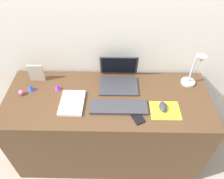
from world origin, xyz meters
TOP-DOWN VIEW (x-y plane):
  - ground_plane at (0.00, 0.00)m, footprint 6.00×6.00m
  - back_wall at (0.00, 0.34)m, footprint 2.76×0.05m
  - desk at (0.00, 0.00)m, footprint 1.56×0.60m
  - laptop at (0.08, 0.18)m, footprint 0.30×0.26m
  - keyboard at (0.08, -0.10)m, footprint 0.41×0.13m
  - mousepad at (0.41, -0.12)m, footprint 0.21×0.17m
  - mouse at (0.40, -0.10)m, footprint 0.06×0.10m
  - cell_phone at (0.21, -0.18)m, footprint 0.11×0.14m
  - desk_lamp at (0.64, 0.14)m, footprint 0.11×0.17m
  - notebook_pad at (-0.26, -0.06)m, footprint 0.17×0.24m
  - picture_frame at (-0.57, 0.19)m, footprint 0.12×0.02m
  - toy_figurine_blue at (-0.60, 0.07)m, footprint 0.05×0.05m
  - toy_figurine_purple at (-0.39, 0.09)m, footprint 0.05×0.05m
  - toy_figurine_pink at (-0.65, 0.02)m, footprint 0.04×0.04m

SIDE VIEW (x-z plane):
  - ground_plane at x=0.00m, z-range 0.00..0.00m
  - desk at x=0.00m, z-range 0.00..0.74m
  - back_wall at x=0.00m, z-range 0.00..1.39m
  - mousepad at x=0.41m, z-range 0.74..0.74m
  - cell_phone at x=0.21m, z-range 0.74..0.75m
  - keyboard at x=0.08m, z-range 0.74..0.76m
  - notebook_pad at x=-0.26m, z-range 0.74..0.76m
  - mouse at x=0.40m, z-range 0.74..0.78m
  - toy_figurine_pink at x=-0.65m, z-range 0.74..0.78m
  - toy_figurine_purple at x=-0.39m, z-range 0.74..0.79m
  - toy_figurine_blue at x=-0.60m, z-range 0.74..0.79m
  - laptop at x=0.08m, z-range 0.69..0.90m
  - picture_frame at x=-0.57m, z-range 0.74..0.89m
  - desk_lamp at x=0.64m, z-range 0.73..1.06m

